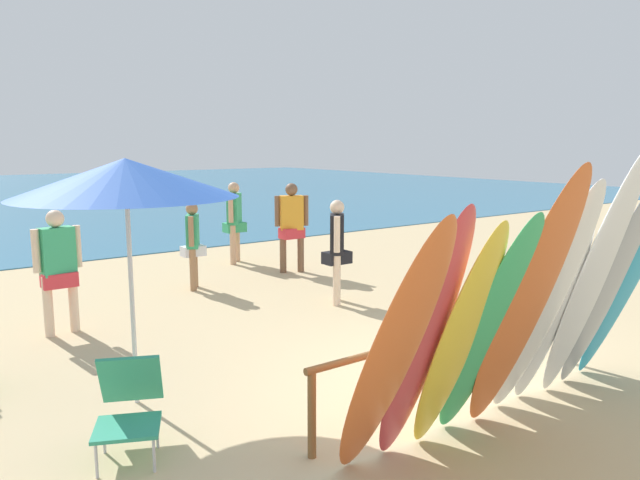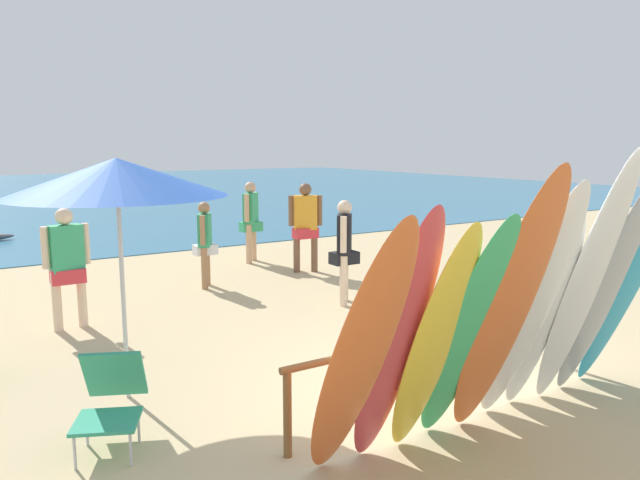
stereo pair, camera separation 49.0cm
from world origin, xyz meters
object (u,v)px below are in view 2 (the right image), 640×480
surfboard_teal_9 (628,286)px  beachgoer_near_rack (251,216)px  surfboard_red_1 (397,341)px  surfboard_green_3 (467,333)px  beachgoer_midbeach (344,244)px  beachgoer_photographing (305,221)px  surfboard_orange_4 (507,309)px  surfboard_white_6 (543,315)px  surfboard_rack (453,344)px  surfboard_white_7 (585,284)px  surfboard_grey_8 (608,286)px  beach_umbrella (117,177)px  surfboard_yellow_2 (434,343)px  beachgoer_by_water (67,260)px  beachgoer_strolling (205,238)px  beach_chair_blue (111,396)px  surfboard_white_5 (530,308)px  surfboard_orange_0 (360,356)px

surfboard_teal_9 → beachgoer_near_rack: bearing=91.0°
surfboard_red_1 → surfboard_green_3: bearing=-7.5°
beachgoer_midbeach → beachgoer_photographing: (0.68, 2.32, 0.06)m
surfboard_red_1 → surfboard_orange_4: surfboard_orange_4 is taller
surfboard_white_6 → beachgoer_midbeach: surfboard_white_6 is taller
surfboard_rack → surfboard_green_3: 0.97m
surfboard_rack → surfboard_white_7: surfboard_white_7 is taller
surfboard_grey_8 → surfboard_white_6: bearing=168.7°
surfboard_red_1 → surfboard_white_7: (2.12, -0.09, 0.19)m
surfboard_white_6 → beachgoer_midbeach: bearing=82.4°
beach_umbrella → surfboard_yellow_2: bearing=-56.3°
surfboard_white_6 → beachgoer_photographing: size_ratio=1.15×
surfboard_rack → surfboard_white_6: surfboard_white_6 is taller
beachgoer_by_water → beachgoer_strolling: 2.78m
surfboard_orange_4 → surfboard_rack: bearing=78.2°
surfboard_white_6 → beach_umbrella: beach_umbrella is taller
surfboard_green_3 → beachgoer_by_water: surfboard_green_3 is taller
surfboard_white_7 → beachgoer_by_water: (-3.54, 5.28, -0.29)m
surfboard_white_6 → beach_chair_blue: size_ratio=2.27×
beachgoer_midbeach → beach_umbrella: 4.41m
surfboard_white_6 → beachgoer_by_water: (-3.19, 5.12, -0.00)m
beach_umbrella → surfboard_white_5: bearing=-43.5°
surfboard_grey_8 → beachgoer_near_rack: size_ratio=1.44×
surfboard_teal_9 → beach_chair_blue: (-4.61, 1.67, -0.69)m
beachgoer_midbeach → beachgoer_photographing: bearing=21.2°
surfboard_rack → beachgoer_photographing: size_ratio=2.13×
surfboard_rack → surfboard_yellow_2: bearing=-142.4°
surfboard_white_6 → beachgoer_midbeach: (0.72, 4.22, -0.02)m
beachgoer_midbeach → beachgoer_near_rack: beachgoer_near_rack is taller
surfboard_grey_8 → beachgoer_midbeach: size_ratio=1.50×
beachgoer_midbeach → beachgoer_near_rack: bearing=34.2°
surfboard_white_6 → beach_umbrella: 4.15m
surfboard_white_7 → surfboard_teal_9: size_ratio=1.10×
surfboard_orange_0 → beach_chair_blue: bearing=124.6°
beachgoer_midbeach → surfboard_red_1: bearing=-172.6°
surfboard_white_5 → beachgoer_midbeach: 4.51m
surfboard_rack → surfboard_white_6: bearing=-47.7°
surfboard_rack → surfboard_red_1: surfboard_red_1 is taller
surfboard_white_5 → surfboard_white_6: size_ratio=1.20×
surfboard_orange_4 → beachgoer_by_water: surfboard_orange_4 is taller
beachgoer_near_rack → beach_chair_blue: size_ratio=1.93×
surfboard_white_5 → beachgoer_near_rack: 8.30m
beachgoer_photographing → beachgoer_strolling: 2.13m
surfboard_orange_4 → beach_umbrella: (-2.35, 2.67, 0.99)m
surfboard_orange_4 → beachgoer_photographing: size_ratio=1.46×
surfboard_white_5 → surfboard_green_3: bearing=-178.1°
surfboard_grey_8 → surfboard_red_1: bearing=177.6°
surfboard_white_6 → surfboard_grey_8: (0.74, -0.14, 0.21)m
surfboard_white_5 → beachgoer_midbeach: size_ratio=1.47×
surfboard_white_5 → surfboard_yellow_2: bearing=-177.5°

